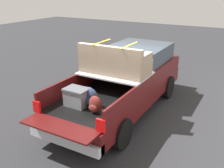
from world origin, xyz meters
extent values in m
plane|color=#262628|center=(0.00, 0.00, 0.00)|extent=(40.00, 40.00, 0.00)
cube|color=#470F0F|center=(0.00, 0.00, 0.61)|extent=(5.50, 1.92, 0.48)
cube|color=black|center=(-1.20, 0.00, 0.87)|extent=(2.80, 1.80, 0.04)
cube|color=#470F0F|center=(-1.20, 0.93, 1.10)|extent=(2.80, 0.06, 0.50)
cube|color=#470F0F|center=(-1.20, -0.93, 1.10)|extent=(2.80, 0.06, 0.50)
cube|color=#470F0F|center=(0.17, 0.00, 1.10)|extent=(0.06, 1.80, 0.50)
cube|color=#470F0F|center=(-2.88, 0.00, 0.87)|extent=(0.55, 1.80, 0.04)
cube|color=#B2B2B7|center=(-0.43, 0.00, 1.37)|extent=(1.25, 1.92, 0.04)
cube|color=#470F0F|center=(1.35, 0.00, 1.10)|extent=(2.30, 1.92, 0.50)
cube|color=#2D3842|center=(1.25, 0.00, 1.61)|extent=(1.94, 1.76, 0.52)
cube|color=#470F0F|center=(2.70, 0.00, 1.04)|extent=(0.40, 1.82, 0.38)
cube|color=#B2B2B7|center=(-2.72, 0.00, 0.49)|extent=(0.24, 1.92, 0.24)
cube|color=red|center=(-2.62, 0.88, 1.03)|extent=(0.06, 0.20, 0.28)
cube|color=red|center=(-2.62, -0.88, 1.03)|extent=(0.06, 0.20, 0.28)
cylinder|color=black|center=(1.75, 0.88, 0.39)|extent=(0.77, 0.30, 0.77)
cylinder|color=black|center=(1.75, -0.88, 0.39)|extent=(0.77, 0.30, 0.77)
cylinder|color=black|center=(-1.75, 0.88, 0.39)|extent=(0.77, 0.30, 0.77)
cylinder|color=black|center=(-1.75, -0.88, 0.39)|extent=(0.77, 0.30, 0.77)
cube|color=slate|center=(-1.86, 0.29, 1.09)|extent=(0.40, 0.55, 0.41)
cube|color=#505359|center=(-1.86, 0.29, 1.32)|extent=(0.44, 0.59, 0.05)
ellipsoid|color=#283351|center=(-1.72, -0.05, 1.13)|extent=(0.20, 0.38, 0.48)
ellipsoid|color=#283351|center=(-1.83, -0.05, 1.06)|extent=(0.09, 0.26, 0.21)
ellipsoid|color=maroon|center=(-1.94, -0.32, 1.10)|extent=(0.20, 0.34, 0.42)
ellipsoid|color=maroon|center=(-2.05, -0.32, 1.04)|extent=(0.09, 0.24, 0.18)
cube|color=#84705B|center=(-0.43, 0.00, 1.60)|extent=(0.84, 1.92, 0.42)
cube|color=#84705B|center=(-0.77, 0.00, 2.01)|extent=(0.16, 1.92, 0.40)
cube|color=#84705B|center=(-0.38, 0.86, 1.92)|extent=(0.60, 0.20, 0.22)
cube|color=#84705B|center=(-0.38, -0.86, 1.92)|extent=(0.60, 0.20, 0.22)
cube|color=yellow|center=(-0.43, 0.43, 2.22)|extent=(0.94, 0.03, 0.02)
cube|color=yellow|center=(-0.43, -0.43, 2.22)|extent=(0.94, 0.03, 0.02)
camera|label=1|loc=(-6.48, -3.33, 3.67)|focal=41.24mm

